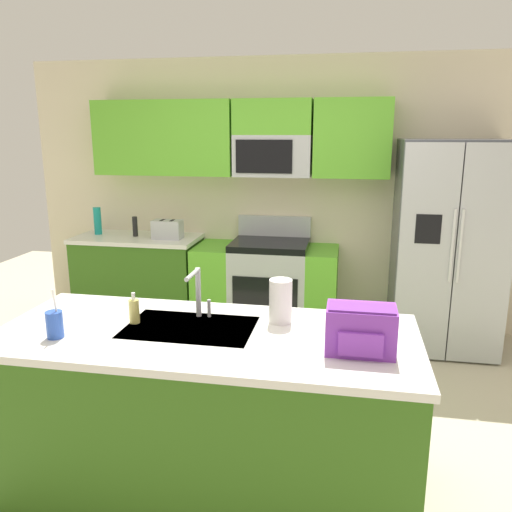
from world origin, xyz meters
TOP-DOWN VIEW (x-y plane):
  - ground_plane at (0.00, 0.00)m, footprint 9.00×9.00m
  - kitchen_wall_unit at (-0.14, 2.08)m, footprint 5.20×0.43m
  - back_counter at (-1.45, 1.80)m, footprint 1.22×0.63m
  - range_oven at (-0.15, 1.80)m, footprint 1.36×0.61m
  - refrigerator at (1.47, 1.73)m, footprint 0.90×0.76m
  - island_counter at (-0.10, -0.47)m, footprint 2.19×0.92m
  - toaster at (-1.11, 1.75)m, footprint 0.28×0.16m
  - pepper_mill at (-1.47, 1.80)m, footprint 0.05×0.05m
  - bottle_teal at (-1.88, 1.83)m, footprint 0.08×0.08m
  - sink_faucet at (-0.19, -0.28)m, footprint 0.09×0.21m
  - drink_cup_blue at (-0.82, -0.68)m, footprint 0.08×0.08m
  - soap_dispenser at (-0.51, -0.42)m, footprint 0.06×0.06m
  - paper_towel_roll at (0.27, -0.26)m, footprint 0.12×0.12m
  - backpack at (0.69, -0.58)m, footprint 0.32×0.22m

SIDE VIEW (x-z plane):
  - ground_plane at x=0.00m, z-range 0.00..0.00m
  - range_oven at x=-0.15m, z-range -0.11..0.99m
  - back_counter at x=-1.45m, z-range 0.00..0.90m
  - island_counter at x=-0.10m, z-range 0.00..0.90m
  - refrigerator at x=1.47m, z-range 0.00..1.85m
  - soap_dispenser at x=-0.51m, z-range 0.88..1.05m
  - drink_cup_blue at x=-0.82m, z-range 0.84..1.10m
  - toaster at x=-1.11m, z-range 0.90..1.08m
  - pepper_mill at x=-1.47m, z-range 0.90..1.10m
  - backpack at x=0.69m, z-range 0.90..1.13m
  - paper_towel_roll at x=0.27m, z-range 0.90..1.14m
  - bottle_teal at x=-1.88m, z-range 0.90..1.17m
  - sink_faucet at x=-0.19m, z-range 0.93..1.21m
  - kitchen_wall_unit at x=-0.14m, z-range 0.17..2.77m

